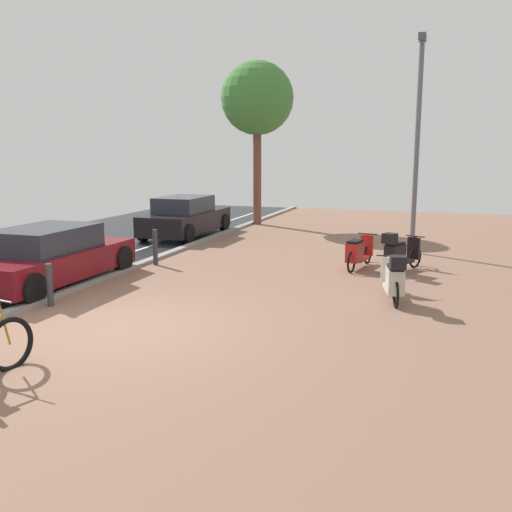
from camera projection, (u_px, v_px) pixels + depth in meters
The scene contains 10 objects.
ground at pixel (206, 337), 9.00m from camera, with size 21.00×40.00×0.13m.
scooter_near at pixel (399, 253), 13.63m from camera, with size 0.95×1.58×1.01m.
scooter_mid at pixel (394, 279), 10.95m from camera, with size 0.69×1.74×1.01m.
scooter_far at pixel (358, 253), 14.03m from camera, with size 0.63×1.77×0.81m.
parked_car_near at pixel (48, 257), 12.42m from camera, with size 1.92×4.22×1.26m.
parked_car_far at pixel (185, 217), 19.37m from camera, with size 1.79×4.10×1.35m.
lamp_post at pixel (417, 135), 15.71m from camera, with size 0.20×0.52×5.95m.
street_tree at pixel (257, 99), 21.63m from camera, with size 2.77×2.77×6.22m.
bollard_near at pixel (50, 285), 10.65m from camera, with size 0.12×0.12×0.81m.
bollard_far at pixel (155, 247), 14.47m from camera, with size 0.12×0.12×0.91m.
Camera 1 is at (4.91, -7.91, 2.90)m, focal length 39.96 mm.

